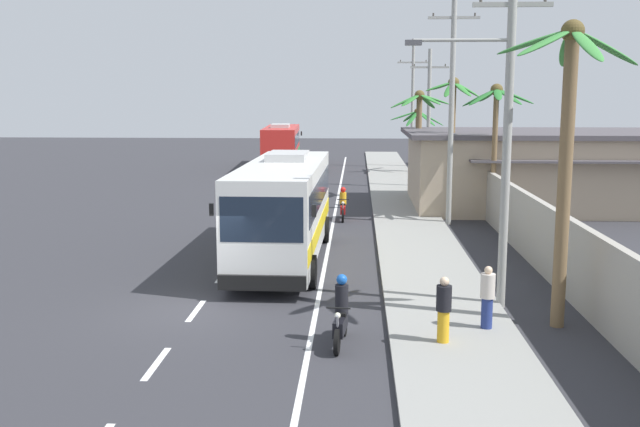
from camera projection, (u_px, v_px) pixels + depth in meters
name	position (u px, v px, depth m)	size (l,w,h in m)	color
ground_plane	(197.00, 310.00, 20.07)	(160.00, 160.00, 0.00)	#303035
sidewalk_kerb	(416.00, 239.00, 29.57)	(3.20, 90.00, 0.14)	gray
lane_markings	(308.00, 220.00, 34.34)	(3.45, 71.00, 0.01)	white
boundary_wall	(493.00, 199.00, 33.15)	(0.24, 60.00, 2.33)	#9E998E
coach_bus_foreground	(284.00, 206.00, 25.89)	(3.09, 11.09, 3.77)	silver
coach_bus_far_lane	(282.00, 145.00, 58.59)	(3.34, 11.11, 3.60)	red
motorcycle_beside_bus	(343.00, 206.00, 34.48)	(0.56, 1.96, 1.55)	black
motorcycle_trailing	(341.00, 317.00, 17.24)	(0.56, 1.96, 1.68)	black
pedestrian_near_kerb	(444.00, 308.00, 16.94)	(0.36, 0.36, 1.57)	gold
pedestrian_midwalk	(487.00, 296.00, 17.97)	(0.36, 0.36, 1.57)	navy
utility_pole_nearest	(504.00, 115.00, 19.51)	(3.83, 0.24, 10.14)	#9E9E99
utility_pole_mid	(452.00, 106.00, 32.45)	(2.26, 0.24, 10.31)	#9E9E99
utility_pole_far	(429.00, 116.00, 45.52)	(2.38, 0.24, 8.67)	#9E9E99
utility_pole_distant	(412.00, 102.00, 58.36)	(2.53, 0.24, 10.24)	#9E9E99
palm_nearest	(566.00, 127.00, 17.86)	(3.47, 3.50, 7.66)	brown
palm_second	(419.00, 122.00, 40.71)	(3.43, 3.08, 6.12)	brown
palm_third	(496.00, 116.00, 33.06)	(3.21, 3.41, 6.37)	brown
palm_fourth	(453.00, 116.00, 35.89)	(2.75, 2.48, 6.73)	brown
palm_farthest	(418.00, 127.00, 54.35)	(4.04, 3.80, 4.89)	brown
roadside_building	(558.00, 169.00, 37.97)	(15.88, 9.33, 4.01)	tan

